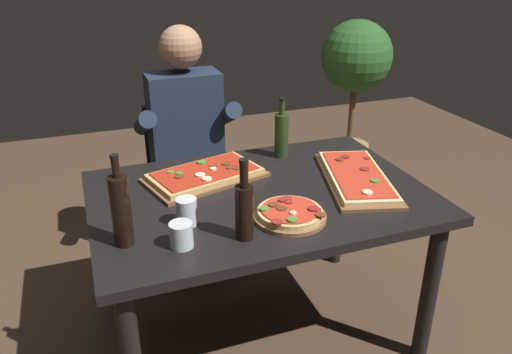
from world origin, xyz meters
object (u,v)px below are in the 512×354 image
(potted_plant_corner, at_px, (355,77))
(vinegar_bottle_green, at_px, (244,209))
(oil_bottle_amber, at_px, (282,134))
(seated_diner, at_px, (188,139))
(dining_table, at_px, (260,212))
(pizza_rectangular_left, at_px, (357,177))
(pizza_rectangular_front, at_px, (205,175))
(pizza_round_far, at_px, (290,214))
(tumbler_far_side, at_px, (181,236))
(tumbler_near_camera, at_px, (187,213))
(diner_chair, at_px, (186,173))
(wine_bottle_dark, at_px, (121,209))

(potted_plant_corner, bearing_deg, vinegar_bottle_green, -130.42)
(oil_bottle_amber, xyz_separation_m, seated_diner, (-0.38, 0.40, -0.11))
(dining_table, height_order, pizza_rectangular_left, pizza_rectangular_left)
(pizza_rectangular_front, distance_m, seated_diner, 0.53)
(vinegar_bottle_green, distance_m, potted_plant_corner, 2.15)
(pizza_round_far, bearing_deg, pizza_rectangular_left, 26.49)
(dining_table, height_order, tumbler_far_side, tumbler_far_side)
(tumbler_near_camera, relative_size, seated_diner, 0.08)
(dining_table, distance_m, vinegar_bottle_green, 0.42)
(diner_chair, distance_m, potted_plant_corner, 1.48)
(dining_table, xyz_separation_m, pizza_rectangular_front, (-0.18, 0.21, 0.12))
(pizza_rectangular_front, distance_m, tumbler_near_camera, 0.40)
(wine_bottle_dark, distance_m, potted_plant_corner, 2.37)
(pizza_rectangular_left, bearing_deg, diner_chair, 122.81)
(pizza_rectangular_left, distance_m, wine_bottle_dark, 1.04)
(dining_table, bearing_deg, pizza_round_far, -83.41)
(dining_table, height_order, pizza_rectangular_front, pizza_rectangular_front)
(pizza_round_far, bearing_deg, tumbler_near_camera, 165.91)
(pizza_rectangular_front, bearing_deg, oil_bottle_amber, 17.25)
(seated_diner, height_order, potted_plant_corner, seated_diner)
(pizza_rectangular_front, bearing_deg, tumbler_near_camera, -114.51)
(vinegar_bottle_green, distance_m, diner_chair, 1.23)
(pizza_rectangular_front, height_order, pizza_rectangular_left, same)
(vinegar_bottle_green, bearing_deg, tumbler_near_camera, 136.17)
(tumbler_near_camera, relative_size, diner_chair, 0.12)
(pizza_rectangular_front, distance_m, pizza_round_far, 0.50)
(pizza_rectangular_front, bearing_deg, seated_diner, 85.48)
(dining_table, bearing_deg, wine_bottle_dark, -160.06)
(vinegar_bottle_green, bearing_deg, tumbler_far_side, 174.79)
(dining_table, distance_m, oil_bottle_amber, 0.46)
(diner_chair, bearing_deg, vinegar_bottle_green, -91.78)
(oil_bottle_amber, xyz_separation_m, tumbler_far_side, (-0.64, -0.63, -0.08))
(tumbler_far_side, bearing_deg, wine_bottle_dark, 155.04)
(oil_bottle_amber, distance_m, seated_diner, 0.56)
(tumbler_far_side, relative_size, diner_chair, 0.10)
(potted_plant_corner, bearing_deg, pizza_round_far, -127.17)
(pizza_round_far, bearing_deg, pizza_rectangular_front, 114.84)
(dining_table, relative_size, pizza_rectangular_left, 2.24)
(seated_diner, bearing_deg, pizza_rectangular_left, -53.35)
(potted_plant_corner, bearing_deg, tumbler_far_side, -134.98)
(wine_bottle_dark, height_order, oil_bottle_amber, wine_bottle_dark)
(pizza_rectangular_left, bearing_deg, seated_diner, 126.65)
(oil_bottle_amber, distance_m, potted_plant_corner, 1.39)
(dining_table, relative_size, potted_plant_corner, 1.14)
(diner_chair, bearing_deg, pizza_round_far, -81.27)
(wine_bottle_dark, distance_m, tumbler_near_camera, 0.26)
(pizza_rectangular_front, height_order, oil_bottle_amber, oil_bottle_amber)
(wine_bottle_dark, height_order, potted_plant_corner, potted_plant_corner)
(dining_table, distance_m, wine_bottle_dark, 0.66)
(pizza_rectangular_front, bearing_deg, potted_plant_corner, 38.49)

